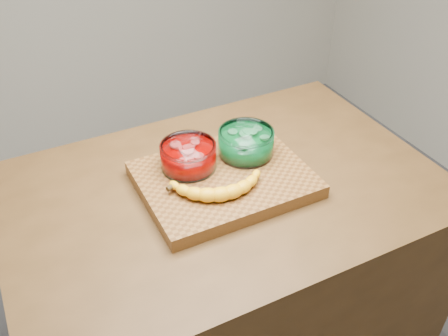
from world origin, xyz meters
name	(u,v)px	position (x,y,z in m)	size (l,w,h in m)	color
counter	(224,291)	(0.00, 0.00, 0.45)	(1.20, 0.80, 0.90)	#4D3117
cutting_board	(224,180)	(0.00, 0.00, 0.92)	(0.45, 0.35, 0.04)	brown
bowl_red	(188,156)	(-0.07, 0.07, 0.98)	(0.15, 0.15, 0.07)	white
bowl_green	(246,143)	(0.10, 0.06, 0.98)	(0.16, 0.16, 0.07)	white
banana	(219,184)	(-0.04, -0.05, 0.96)	(0.27, 0.15, 0.04)	#FAB116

